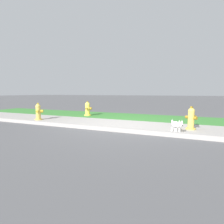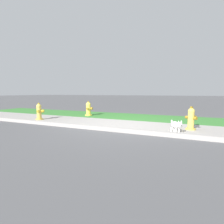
% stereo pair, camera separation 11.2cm
% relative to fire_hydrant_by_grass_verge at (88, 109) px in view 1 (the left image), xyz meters
% --- Properties ---
extents(ground_plane, '(120.00, 120.00, 0.00)m').
position_rel_fire_hydrant_by_grass_verge_xyz_m(ground_plane, '(2.37, -1.62, -0.33)').
color(ground_plane, '#515154').
extents(sidewalk_pavement, '(18.00, 1.94, 0.01)m').
position_rel_fire_hydrant_by_grass_verge_xyz_m(sidewalk_pavement, '(2.37, -1.62, -0.32)').
color(sidewalk_pavement, '#9E9993').
rests_on(sidewalk_pavement, ground).
extents(grass_verge, '(18.00, 2.22, 0.01)m').
position_rel_fire_hydrant_by_grass_verge_xyz_m(grass_verge, '(2.37, 0.46, -0.32)').
color(grass_verge, '#387A33').
rests_on(grass_verge, ground).
extents(street_curb, '(18.00, 0.16, 0.12)m').
position_rel_fire_hydrant_by_grass_verge_xyz_m(street_curb, '(2.37, -2.66, -0.27)').
color(street_curb, '#9E9993').
rests_on(street_curb, ground).
extents(fire_hydrant_by_grass_verge, '(0.38, 0.40, 0.69)m').
position_rel_fire_hydrant_by_grass_verge_xyz_m(fire_hydrant_by_grass_verge, '(0.00, 0.00, 0.00)').
color(fire_hydrant_by_grass_verge, yellow).
rests_on(fire_hydrant_by_grass_verge, ground).
extents(fire_hydrant_far_end, '(0.34, 0.36, 0.69)m').
position_rel_fire_hydrant_by_grass_verge_xyz_m(fire_hydrant_far_end, '(-1.13, -1.93, 0.00)').
color(fire_hydrant_far_end, gold).
rests_on(fire_hydrant_far_end, ground).
extents(fire_hydrant_across_street, '(0.35, 0.33, 0.70)m').
position_rel_fire_hydrant_by_grass_verge_xyz_m(fire_hydrant_across_street, '(4.46, -1.57, 0.01)').
color(fire_hydrant_across_street, gold).
rests_on(fire_hydrant_across_street, ground).
extents(small_white_dog, '(0.36, 0.41, 0.37)m').
position_rel_fire_hydrant_by_grass_verge_xyz_m(small_white_dog, '(4.09, -2.13, -0.11)').
color(small_white_dog, white).
rests_on(small_white_dog, ground).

